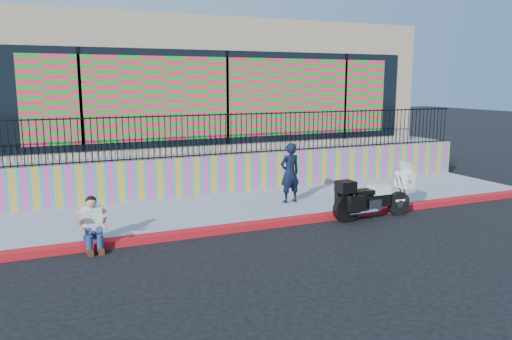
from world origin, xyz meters
TOP-DOWN VIEW (x-y plane):
  - ground at (0.00, 0.00)m, footprint 90.00×90.00m
  - red_curb at (0.00, 0.00)m, footprint 16.00×0.30m
  - sidewalk at (0.00, 1.65)m, footprint 16.00×3.00m
  - mural_wall at (0.00, 3.25)m, footprint 16.00×0.20m
  - metal_fence at (0.00, 3.25)m, footprint 15.80×0.04m
  - elevated_platform at (0.00, 8.35)m, footprint 16.00×10.00m
  - storefront_building at (0.00, 8.13)m, footprint 14.00×8.06m
  - police_motorcycle at (2.10, -0.36)m, footprint 2.16×0.71m
  - police_officer at (0.75, 1.42)m, footprint 0.62×0.44m
  - seated_man at (-4.43, -0.10)m, footprint 0.54×0.71m

SIDE VIEW (x-z plane):
  - ground at x=0.00m, z-range 0.00..0.00m
  - red_curb at x=0.00m, z-range 0.00..0.15m
  - sidewalk at x=0.00m, z-range 0.00..0.15m
  - seated_man at x=-4.43m, z-range -0.08..0.98m
  - police_motorcycle at x=2.10m, z-range -0.11..1.23m
  - elevated_platform at x=0.00m, z-range 0.00..1.25m
  - mural_wall at x=0.00m, z-range 0.15..1.25m
  - police_officer at x=0.75m, z-range 0.15..1.75m
  - metal_fence at x=0.00m, z-range 1.25..2.45m
  - storefront_building at x=0.00m, z-range 1.25..5.25m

